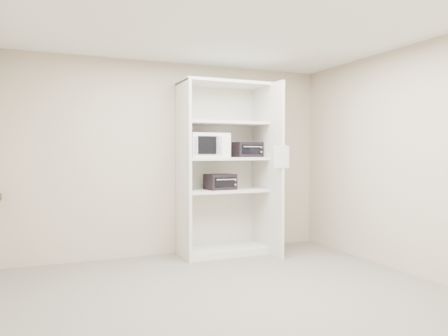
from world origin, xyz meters
name	(u,v)px	position (x,y,z in m)	size (l,w,h in m)	color
floor	(232,295)	(0.00, 0.00, 0.00)	(4.50, 4.00, 0.01)	#6D675C
ceiling	(233,24)	(0.00, 0.00, 2.70)	(4.50, 4.00, 0.01)	white
wall_back	(175,159)	(0.00, 2.00, 1.35)	(4.50, 0.02, 2.70)	#B7A690
wall_front	(374,167)	(0.00, -2.00, 1.35)	(4.50, 0.02, 2.70)	#B7A690
wall_right	(405,160)	(2.25, 0.00, 1.35)	(0.02, 4.00, 2.70)	#B7A690
shelving_unit	(227,174)	(0.67, 1.70, 1.13)	(1.24, 0.92, 2.42)	silver
microwave	(206,145)	(0.33, 1.65, 1.54)	(0.55, 0.42, 0.33)	white
toaster_oven_upper	(247,150)	(1.00, 1.73, 1.48)	(0.38, 0.28, 0.22)	black
toaster_oven_lower	(220,182)	(0.54, 1.65, 1.03)	(0.39, 0.29, 0.22)	black
paper_sign	(282,157)	(1.19, 1.07, 1.38)	(0.23, 0.01, 0.29)	white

